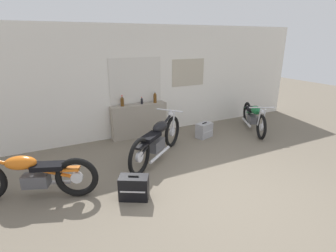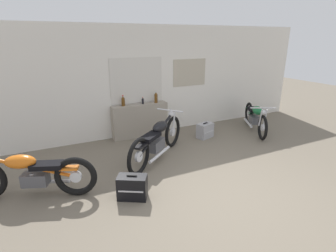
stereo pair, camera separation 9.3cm
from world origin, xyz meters
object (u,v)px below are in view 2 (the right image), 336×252
at_px(motorcycle_black, 158,139).
at_px(hard_case_black, 132,187).
at_px(bottle_center, 156,98).
at_px(hard_case_silver, 205,131).
at_px(motorcycle_green, 255,117).
at_px(bottle_left_center, 143,101).
at_px(bottle_leftmost, 123,101).
at_px(motorcycle_orange, 30,174).

xyz_separation_m(motorcycle_black, hard_case_black, (-0.96, -1.16, -0.25)).
relative_size(bottle_center, hard_case_silver, 0.63).
distance_m(bottle_center, hard_case_black, 3.15).
bearing_deg(bottle_center, motorcycle_black, -112.38).
height_order(motorcycle_green, hard_case_silver, motorcycle_green).
bearing_deg(bottle_center, bottle_left_center, 176.28).
height_order(bottle_leftmost, bottle_center, bottle_center).
bearing_deg(motorcycle_orange, bottle_left_center, 35.70).
height_order(bottle_left_center, hard_case_black, bottle_left_center).
xyz_separation_m(bottle_center, motorcycle_green, (2.56, -0.99, -0.59)).
bearing_deg(hard_case_black, bottle_leftmost, 75.49).
height_order(bottle_leftmost, motorcycle_green, bottle_leftmost).
height_order(bottle_left_center, bottle_center, bottle_center).
bearing_deg(motorcycle_orange, bottle_leftmost, 42.02).
relative_size(bottle_leftmost, bottle_center, 0.88).
height_order(bottle_leftmost, motorcycle_black, bottle_leftmost).
relative_size(motorcycle_orange, hard_case_silver, 4.09).
distance_m(motorcycle_orange, hard_case_black, 1.64).
bearing_deg(motorcycle_green, bottle_leftmost, 163.25).
bearing_deg(bottle_center, bottle_leftmost, 177.00).
height_order(bottle_center, motorcycle_green, bottle_center).
height_order(motorcycle_black, motorcycle_orange, motorcycle_black).
relative_size(bottle_leftmost, motorcycle_orange, 0.14).
bearing_deg(bottle_left_center, bottle_center, -3.72).
relative_size(bottle_left_center, motorcycle_orange, 0.09).
bearing_deg(hard_case_silver, bottle_left_center, 148.07).
xyz_separation_m(motorcycle_black, hard_case_silver, (1.62, 0.62, -0.26)).
relative_size(bottle_left_center, hard_case_silver, 0.38).
bearing_deg(hard_case_silver, bottle_leftmost, 155.01).
height_order(motorcycle_orange, hard_case_black, motorcycle_orange).
bearing_deg(bottle_leftmost, motorcycle_orange, -137.98).
bearing_deg(hard_case_silver, motorcycle_orange, -165.45).
bearing_deg(hard_case_black, hard_case_silver, 34.69).
distance_m(motorcycle_green, hard_case_black, 4.43).
relative_size(hard_case_black, hard_case_silver, 1.09).
bearing_deg(motorcycle_orange, hard_case_silver, 14.55).
xyz_separation_m(bottle_left_center, motorcycle_orange, (-2.65, -1.90, -0.53)).
height_order(bottle_center, hard_case_silver, bottle_center).
distance_m(motorcycle_green, motorcycle_orange, 5.64).
bearing_deg(motorcycle_green, motorcycle_orange, -170.89).
bearing_deg(bottle_center, motorcycle_green, -21.10).
height_order(motorcycle_black, hard_case_silver, motorcycle_black).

